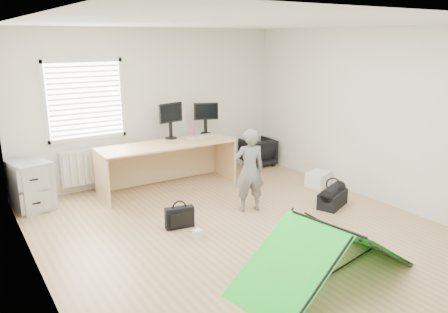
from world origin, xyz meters
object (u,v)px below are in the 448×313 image
thermos (192,129)px  storage_crate (318,179)px  desk (168,166)px  filing_cabinet (31,185)px  kite (326,252)px  monitor_right (206,123)px  person (249,171)px  laptop_bag (180,217)px  office_chair (258,152)px  duffel_bag (332,199)px  monitor_left (171,126)px

thermos → storage_crate: 2.44m
desk → thermos: 0.91m
filing_cabinet → kite: 4.51m
monitor_right → storage_crate: size_ratio=1.01×
desk → person: bearing=-68.7°
desk → kite: bearing=-87.4°
thermos → laptop_bag: (-1.25, -1.89, -0.78)m
desk → office_chair: (2.16, 0.31, -0.12)m
monitor_right → duffel_bag: (0.81, -2.46, -0.89)m
filing_cabinet → person: (2.73, -1.86, 0.26)m
office_chair → storage_crate: (0.12, -1.61, -0.15)m
filing_cabinet → thermos: (2.82, 0.04, 0.55)m
kite → duffel_bag: 2.21m
desk → office_chair: desk is taller
person → filing_cabinet: bearing=-17.3°
desk → kite: desk is taller
office_chair → laptop_bag: office_chair is taller
person → duffel_bag: (1.18, -0.58, -0.51)m
kite → filing_cabinet: bearing=110.4°
monitor_right → desk: bearing=-138.2°
desk → filing_cabinet: desk is taller
storage_crate → office_chair: bearing=94.4°
monitor_left → duffel_bag: size_ratio=0.87×
monitor_right → storage_crate: 2.29m
desk → monitor_left: monitor_left is taller
filing_cabinet → office_chair: 4.32m
office_chair → person: bearing=53.8°
monitor_left → duffel_bag: (1.53, -2.46, -0.91)m
filing_cabinet → duffel_bag: size_ratio=1.34×
desk → duffel_bag: desk is taller
person → monitor_right: bearing=-83.9°
monitor_left → person: size_ratio=0.39×
monitor_left → laptop_bag: bearing=-126.5°
person → thermos: bearing=-75.6°
desk → filing_cabinet: bearing=173.0°
filing_cabinet → duffel_bag: (3.91, -2.44, -0.25)m
monitor_right → filing_cabinet: bearing=-156.6°
thermos → monitor_left: bearing=-177.7°
filing_cabinet → thermos: 2.87m
laptop_bag → duffel_bag: 2.42m
office_chair → thermos: bearing=3.0°
office_chair → duffel_bag: 2.49m
office_chair → storage_crate: size_ratio=1.38×
laptop_bag → duffel_bag: (2.35, -0.59, -0.03)m
desk → monitor_right: 1.17m
monitor_right → laptop_bag: (-1.53, -1.88, -0.86)m
monitor_right → laptop_bag: size_ratio=1.13×
monitor_right → duffel_bag: bearing=-48.8°
desk → person: person is taller
monitor_left → monitor_right: (0.72, 0.00, -0.02)m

